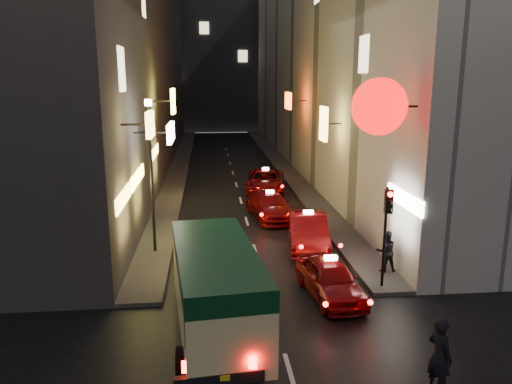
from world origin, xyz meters
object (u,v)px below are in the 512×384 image
object	(u,v)px
minibus	(216,281)
lamp_post	(151,166)
taxi_near	(330,276)
pedestrian_crossing	(440,351)
traffic_light	(387,216)

from	to	relation	value
minibus	lamp_post	bearing A→B (deg)	109.13
taxi_near	lamp_post	bearing A→B (deg)	142.50
taxi_near	pedestrian_crossing	xyz separation A→B (m)	(1.25, -5.36, 0.30)
pedestrian_crossing	traffic_light	size ratio (longest dim) A/B	0.60
traffic_light	lamp_post	size ratio (longest dim) A/B	0.56
traffic_light	lamp_post	world-z (taller)	lamp_post
minibus	taxi_near	world-z (taller)	minibus
minibus	lamp_post	xyz separation A→B (m)	(-2.43, 7.00, 2.08)
lamp_post	pedestrian_crossing	bearing A→B (deg)	-53.56
pedestrian_crossing	lamp_post	distance (m)	12.90
pedestrian_crossing	traffic_light	world-z (taller)	traffic_light
minibus	lamp_post	world-z (taller)	lamp_post
taxi_near	pedestrian_crossing	distance (m)	5.51
lamp_post	minibus	bearing A→B (deg)	-70.87
lamp_post	taxi_near	bearing A→B (deg)	-37.50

